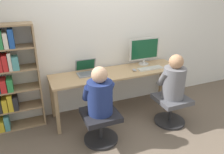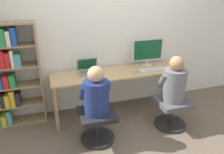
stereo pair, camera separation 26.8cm
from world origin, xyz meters
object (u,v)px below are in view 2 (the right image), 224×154
at_px(desktop_monitor, 148,51).
at_px(office_chair_right, 97,123).
at_px(person_at_monitor, 174,82).
at_px(keyboard, 152,69).
at_px(person_at_laptop, 96,93).
at_px(laptop, 88,70).
at_px(bookshelf, 3,76).
at_px(office_chair_left, 171,110).

relative_size(desktop_monitor, office_chair_right, 1.17).
distance_m(office_chair_right, person_at_monitor, 1.24).
height_order(keyboard, person_at_laptop, person_at_laptop).
height_order(desktop_monitor, person_at_laptop, desktop_monitor).
distance_m(laptop, bookshelf, 1.24).
bearing_deg(person_at_monitor, desktop_monitor, 94.33).
relative_size(office_chair_left, person_at_laptop, 0.74).
height_order(laptop, office_chair_left, laptop).
bearing_deg(bookshelf, office_chair_left, -18.48).
height_order(laptop, person_at_laptop, person_at_laptop).
distance_m(keyboard, bookshelf, 2.28).
height_order(laptop, keyboard, laptop).
xyz_separation_m(keyboard, person_at_monitor, (0.08, -0.52, -0.01)).
xyz_separation_m(person_at_monitor, bookshelf, (-2.34, 0.78, 0.07)).
bearing_deg(keyboard, desktop_monitor, 84.75).
distance_m(keyboard, office_chair_right, 1.28).
bearing_deg(desktop_monitor, office_chair_left, -85.69).
height_order(keyboard, office_chair_right, keyboard).
bearing_deg(office_chair_left, desktop_monitor, 94.31).
bearing_deg(bookshelf, office_chair_right, -33.29).
height_order(desktop_monitor, office_chair_right, desktop_monitor).
height_order(laptop, person_at_monitor, person_at_monitor).
distance_m(office_chair_left, bookshelf, 2.53).
xyz_separation_m(laptop, office_chair_left, (1.10, -0.73, -0.51)).
xyz_separation_m(office_chair_left, bookshelf, (-2.34, 0.78, 0.53)).
bearing_deg(person_at_laptop, person_at_monitor, -0.13).
height_order(laptop, office_chair_right, laptop).
relative_size(desktop_monitor, person_at_monitor, 0.83).
relative_size(office_chair_right, person_at_monitor, 0.71).
bearing_deg(person_at_laptop, office_chair_right, -90.00).
distance_m(laptop, person_at_laptop, 0.72).
relative_size(laptop, keyboard, 0.77).
height_order(office_chair_left, bookshelf, bookshelf).
relative_size(keyboard, office_chair_left, 0.90).
bearing_deg(laptop, desktop_monitor, 3.02).
distance_m(laptop, keyboard, 1.04).
bearing_deg(person_at_monitor, laptop, 146.81).
height_order(office_chair_right, person_at_laptop, person_at_laptop).
bearing_deg(office_chair_right, person_at_laptop, 90.00).
bearing_deg(laptop, person_at_laptop, -94.09).
xyz_separation_m(keyboard, person_at_laptop, (-1.07, -0.52, -0.02)).
xyz_separation_m(office_chair_right, bookshelf, (-1.19, 0.78, 0.53)).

